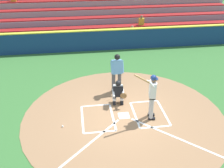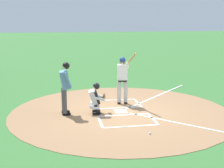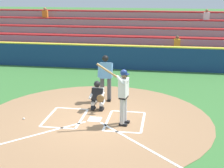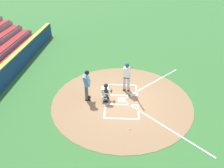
% 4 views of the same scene
% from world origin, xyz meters
% --- Properties ---
extents(ground_plane, '(120.00, 120.00, 0.00)m').
position_xyz_m(ground_plane, '(0.00, 0.00, 0.00)').
color(ground_plane, '#387033').
extents(dirt_circle, '(8.00, 8.00, 0.01)m').
position_xyz_m(dirt_circle, '(0.00, 0.00, 0.01)').
color(dirt_circle, '#99704C').
rests_on(dirt_circle, ground).
extents(home_plate_and_chalk, '(7.93, 4.91, 0.01)m').
position_xyz_m(home_plate_and_chalk, '(0.00, 0.88, 0.01)').
color(home_plate_and_chalk, white).
rests_on(home_plate_and_chalk, dirt_circle).
extents(batter, '(1.03, 0.58, 2.13)m').
position_xyz_m(batter, '(-1.01, 0.27, 1.10)').
color(batter, '#BCBCBC').
rests_on(batter, ground).
extents(catcher, '(0.59, 0.64, 1.13)m').
position_xyz_m(catcher, '(0.07, -0.92, 0.59)').
color(catcher, black).
rests_on(catcher, ground).
extents(plate_umpire, '(0.60, 0.44, 1.86)m').
position_xyz_m(plate_umpire, '(-0.02, -1.98, 1.08)').
color(plate_umpire, '#4C4C51').
rests_on(plate_umpire, ground).
extents(baseball, '(0.07, 0.07, 0.07)m').
position_xyz_m(baseball, '(2.41, 0.39, 0.04)').
color(baseball, white).
rests_on(baseball, ground).
extents(backstop_wall, '(22.00, 0.36, 1.31)m').
position_xyz_m(backstop_wall, '(0.00, -7.50, 0.65)').
color(backstop_wall, navy).
rests_on(backstop_wall, ground).
extents(bleacher_stand, '(20.00, 5.10, 3.45)m').
position_xyz_m(bleacher_stand, '(-0.00, -11.33, 1.00)').
color(bleacher_stand, gray).
rests_on(bleacher_stand, ground).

